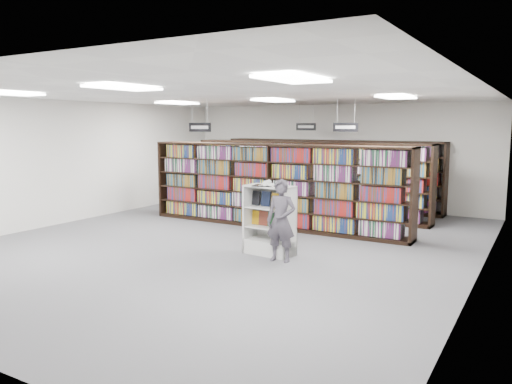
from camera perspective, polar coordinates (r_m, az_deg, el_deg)
The scene contains 20 objects.
floor at distance 10.98m, azimuth -3.08°, elevation -5.86°, with size 12.00×12.00×0.00m, color #5B5B60.
ceiling at distance 10.69m, azimuth -3.21°, elevation 11.05°, with size 10.00×12.00×0.10m, color silver.
wall_back at distance 16.05m, azimuth 8.81°, elevation 4.14°, with size 10.00×0.10×3.20m, color silver.
wall_left at distance 14.10m, azimuth -20.36°, elevation 3.27°, with size 0.10×12.00×3.20m, color silver.
wall_right at distance 8.99m, azimuth 24.47°, elevation 0.79°, with size 0.10×12.00×3.20m, color silver.
bookshelf_row_near at distance 12.48m, azimuth 1.95°, elevation 0.69°, with size 7.00×0.60×2.10m.
bookshelf_row_mid at distance 14.26m, azimuth 5.79°, elevation 1.54°, with size 7.00×0.60×2.10m.
bookshelf_row_far at distance 15.81m, azimuth 8.37°, elevation 2.10°, with size 7.00×0.60×2.10m.
aisle_sign_left at distance 12.36m, azimuth -6.44°, elevation 7.46°, with size 0.65×0.02×0.80m.
aisle_sign_right at distance 12.68m, azimuth 10.19°, elevation 7.39°, with size 0.65×0.02×0.80m.
aisle_sign_center at distance 15.30m, azimuth 5.73°, elevation 7.51°, with size 0.65×0.02×0.80m.
troffer_front_left at distance 10.69m, azimuth -26.47°, elevation 10.05°, with size 0.60×1.20×0.04m, color white.
troffer_front_center at distance 8.36m, azimuth -14.90°, elevation 11.47°, with size 0.60×1.20×0.04m, color white.
troffer_front_right at distance 6.59m, azimuth 4.27°, elevation 12.77°, with size 0.60×1.20×0.04m, color white.
troffer_back_left at distance 14.08m, azimuth -8.97°, elevation 10.00°, with size 0.60×1.20×0.04m, color white.
troffer_back_center at distance 12.40m, azimuth 2.00°, elevation 10.41°, with size 0.60×1.20×0.04m, color white.
troffer_back_right at distance 11.29m, azimuth 15.74°, elevation 10.40°, with size 0.60×1.20×0.04m, color white.
endcap_display at distance 9.99m, azimuth 1.67°, elevation -4.46°, with size 1.03×0.58×1.39m.
open_book at distance 9.74m, azimuth 1.33°, elevation 0.89°, with size 0.62×0.44×0.13m.
shopper at distance 9.41m, azimuth 2.88°, elevation -3.30°, with size 0.57×0.37×1.56m, color #4A444D.
Camera 1 is at (5.91, -8.89, 2.58)m, focal length 35.00 mm.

